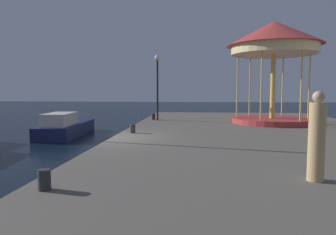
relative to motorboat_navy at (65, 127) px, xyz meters
name	(u,v)px	position (x,y,z in m)	size (l,w,h in m)	color
ground_plane	(113,156)	(4.35, -5.32, -0.53)	(120.00, 120.00, 0.00)	black
quay_dock	(273,149)	(10.77, -5.32, -0.13)	(12.84, 28.93, 0.80)	#5B564F
motorboat_navy	(65,127)	(0.00, 0.00, 0.00)	(2.35, 5.79, 1.42)	#19214C
carousel	(274,47)	(12.16, 0.71, 4.64)	(5.34, 5.34, 5.80)	#B23333
lamp_post_mid_promenade	(157,76)	(5.31, 1.91, 3.11)	(0.36, 0.36, 4.13)	black
bollard_center	(153,117)	(5.00, 2.19, 0.47)	(0.24, 0.24, 0.40)	#2D2D33
bollard_north	(133,129)	(4.95, -4.11, 0.47)	(0.24, 0.24, 0.40)	#2D2D33
bollard_south	(44,180)	(4.90, -12.04, 0.47)	(0.24, 0.24, 0.40)	#2D2D33
person_far_corner	(317,139)	(10.29, -10.94, 1.16)	(0.34, 0.34, 1.89)	tan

